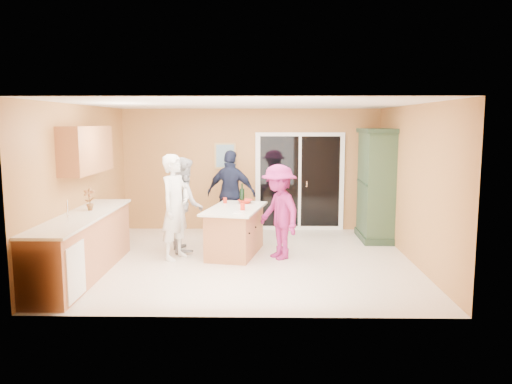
{
  "coord_description": "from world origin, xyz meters",
  "views": [
    {
      "loc": [
        0.29,
        -8.19,
        2.3
      ],
      "look_at": [
        0.15,
        0.1,
        1.15
      ],
      "focal_mm": 35.0,
      "sensor_mm": 36.0,
      "label": 1
    }
  ],
  "objects_px": {
    "kitchen_island": "(235,232)",
    "woman_white": "(175,207)",
    "woman_navy": "(231,194)",
    "green_hutch": "(376,186)",
    "woman_grey": "(184,204)",
    "woman_magenta": "(279,212)"
  },
  "relations": [
    {
      "from": "woman_white",
      "to": "woman_navy",
      "type": "bearing_deg",
      "value": -1.01
    },
    {
      "from": "green_hutch",
      "to": "woman_white",
      "type": "bearing_deg",
      "value": -158.1
    },
    {
      "from": "green_hutch",
      "to": "woman_grey",
      "type": "xyz_separation_m",
      "value": [
        -3.65,
        -0.89,
        -0.22
      ]
    },
    {
      "from": "kitchen_island",
      "to": "woman_grey",
      "type": "distance_m",
      "value": 1.08
    },
    {
      "from": "kitchen_island",
      "to": "woman_navy",
      "type": "relative_size",
      "value": 0.98
    },
    {
      "from": "woman_grey",
      "to": "woman_navy",
      "type": "height_order",
      "value": "woman_navy"
    },
    {
      "from": "green_hutch",
      "to": "woman_magenta",
      "type": "xyz_separation_m",
      "value": [
        -1.95,
        -1.44,
        -0.26
      ]
    },
    {
      "from": "woman_white",
      "to": "woman_navy",
      "type": "relative_size",
      "value": 1.01
    },
    {
      "from": "woman_magenta",
      "to": "kitchen_island",
      "type": "bearing_deg",
      "value": -139.7
    },
    {
      "from": "woman_navy",
      "to": "woman_white",
      "type": "bearing_deg",
      "value": 80.79
    },
    {
      "from": "green_hutch",
      "to": "kitchen_island",
      "type": "bearing_deg",
      "value": -156.81
    },
    {
      "from": "kitchen_island",
      "to": "woman_grey",
      "type": "xyz_separation_m",
      "value": [
        -0.94,
        0.27,
        0.46
      ]
    },
    {
      "from": "kitchen_island",
      "to": "woman_grey",
      "type": "bearing_deg",
      "value": 174.96
    },
    {
      "from": "woman_navy",
      "to": "woman_grey",
      "type": "bearing_deg",
      "value": 71.51
    },
    {
      "from": "woman_grey",
      "to": "kitchen_island",
      "type": "bearing_deg",
      "value": -123.72
    },
    {
      "from": "kitchen_island",
      "to": "woman_white",
      "type": "relative_size",
      "value": 0.96
    },
    {
      "from": "kitchen_island",
      "to": "woman_navy",
      "type": "height_order",
      "value": "woman_navy"
    },
    {
      "from": "woman_magenta",
      "to": "woman_navy",
      "type": "bearing_deg",
      "value": 179.18
    },
    {
      "from": "woman_navy",
      "to": "kitchen_island",
      "type": "bearing_deg",
      "value": 113.36
    },
    {
      "from": "woman_grey",
      "to": "woman_magenta",
      "type": "relative_size",
      "value": 1.05
    },
    {
      "from": "green_hutch",
      "to": "woman_magenta",
      "type": "height_order",
      "value": "green_hutch"
    },
    {
      "from": "woman_grey",
      "to": "woman_navy",
      "type": "distance_m",
      "value": 1.35
    }
  ]
}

